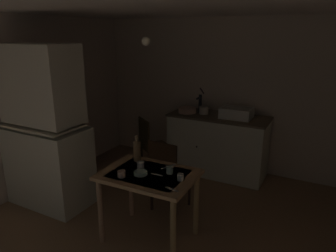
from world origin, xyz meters
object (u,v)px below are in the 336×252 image
Objects in this scene: mixing_bowl_counter at (187,110)px; chair_far_side at (168,174)px; hutch_cabinet at (46,133)px; dining_table at (149,184)px; sink_basin at (237,113)px; teacup_mint at (141,165)px; hand_pump at (200,102)px; serving_bowl_wide at (141,173)px; glass_bottle at (137,150)px; chair_by_counter at (152,145)px.

chair_far_side is (0.33, -1.27, -0.48)m from mixing_bowl_counter.
hutch_cabinet is 1.53m from dining_table.
sink_basin reaches higher than teacup_mint.
hutch_cabinet is 2.27m from hand_pump.
hand_pump is at bearing 29.16° from mixing_bowl_counter.
teacup_mint is at bearing 122.33° from serving_bowl_wide.
sink_basin is 0.46× the size of dining_table.
chair_far_side is 0.70m from serving_bowl_wide.
chair_far_side reaches higher than serving_bowl_wide.
teacup_mint is (-0.09, 0.13, 0.02)m from serving_bowl_wide.
chair_far_side is 0.56m from glass_bottle.
hutch_cabinet is 6.88× the size of glass_bottle.
glass_bottle is at bearing -91.15° from hand_pump.
hand_pump is 1.34× the size of glass_bottle.
sink_basin is 1.79m from glass_bottle.
mixing_bowl_counter reaches higher than chair_by_counter.
dining_table is 0.60m from chair_far_side.
hutch_cabinet is at bearing -135.17° from sink_basin.
mixing_bowl_counter is 0.30× the size of chair_by_counter.
hand_pump is at bearing 97.26° from dining_table.
sink_basin is at bearing 24.94° from chair_by_counter.
dining_table is at bearing -77.24° from mixing_bowl_counter.
hand_pump reaches higher than sink_basin.
sink_basin is 3.24× the size of serving_bowl_wide.
dining_table is at bearing -2.18° from hutch_cabinet.
chair_far_side reaches higher than dining_table.
hutch_cabinet is at bearing 177.82° from dining_table.
mixing_bowl_counter is (1.09, 1.79, 0.03)m from hutch_cabinet.
hutch_cabinet reaches higher than chair_far_side.
chair_by_counter is 1.63m from serving_bowl_wide.
glass_bottle is (-0.03, -1.72, -0.22)m from hand_pump.
teacup_mint is (-0.49, -1.82, -0.22)m from sink_basin.
sink_basin is 1.48m from chair_far_side.
chair_far_side is 3.15× the size of glass_bottle.
glass_bottle is (-0.20, -0.35, 0.39)m from chair_far_side.
mixing_bowl_counter is 1.40m from chair_far_side.
chair_by_counter is at bearing 131.42° from chair_far_side.
glass_bottle is at bearing -85.21° from mixing_bowl_counter.
teacup_mint is 0.26× the size of glass_bottle.
mixing_bowl_counter is 2.01× the size of serving_bowl_wide.
hutch_cabinet is 4.54× the size of sink_basin.
teacup_mint is (0.11, -1.87, -0.31)m from hand_pump.
serving_bowl_wide is (0.73, -1.43, 0.29)m from chair_by_counter.
sink_basin is 0.48× the size of chair_far_side.
glass_bottle is at bearing -118.97° from chair_far_side.
sink_basin is 1.96m from dining_table.
glass_bottle reaches higher than mixing_bowl_counter.
sink_basin is 1.90m from teacup_mint.
hand_pump is 0.24m from mixing_bowl_counter.
hand_pump reaches higher than chair_far_side.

